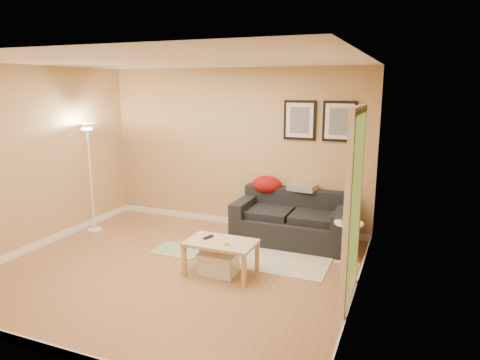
# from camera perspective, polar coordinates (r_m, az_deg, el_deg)

# --- Properties ---
(floor) EXTENTS (4.50, 4.50, 0.00)m
(floor) POSITION_cam_1_polar(r_m,az_deg,el_deg) (5.74, -8.47, -11.55)
(floor) COLOR #A36745
(floor) RESTS_ON ground
(ceiling) EXTENTS (4.50, 4.50, 0.00)m
(ceiling) POSITION_cam_1_polar(r_m,az_deg,el_deg) (5.26, -9.41, 15.30)
(ceiling) COLOR white
(ceiling) RESTS_ON wall_back
(wall_back) EXTENTS (4.50, 0.00, 4.50)m
(wall_back) POSITION_cam_1_polar(r_m,az_deg,el_deg) (7.12, -0.62, 4.18)
(wall_back) COLOR tan
(wall_back) RESTS_ON ground
(wall_front) EXTENTS (4.50, 0.00, 4.50)m
(wall_front) POSITION_cam_1_polar(r_m,az_deg,el_deg) (3.83, -24.46, -4.20)
(wall_front) COLOR tan
(wall_front) RESTS_ON ground
(wall_left) EXTENTS (0.00, 4.00, 4.00)m
(wall_left) POSITION_cam_1_polar(r_m,az_deg,el_deg) (6.78, -25.49, 2.55)
(wall_left) COLOR tan
(wall_left) RESTS_ON ground
(wall_right) EXTENTS (0.00, 4.00, 4.00)m
(wall_right) POSITION_cam_1_polar(r_m,az_deg,el_deg) (4.63, 15.72, -0.78)
(wall_right) COLOR tan
(wall_right) RESTS_ON ground
(baseboard_back) EXTENTS (4.50, 0.02, 0.10)m
(baseboard_back) POSITION_cam_1_polar(r_m,az_deg,el_deg) (7.39, -0.63, -5.47)
(baseboard_back) COLOR white
(baseboard_back) RESTS_ON ground
(baseboard_front) EXTENTS (4.50, 0.02, 0.10)m
(baseboard_front) POSITION_cam_1_polar(r_m,az_deg,el_deg) (4.34, -22.79, -20.20)
(baseboard_front) COLOR white
(baseboard_front) RESTS_ON ground
(baseboard_left) EXTENTS (0.02, 4.00, 0.10)m
(baseboard_left) POSITION_cam_1_polar(r_m,az_deg,el_deg) (7.07, -24.48, -7.48)
(baseboard_left) COLOR white
(baseboard_left) RESTS_ON ground
(baseboard_right) EXTENTS (0.02, 4.00, 0.10)m
(baseboard_right) POSITION_cam_1_polar(r_m,az_deg,el_deg) (5.06, 14.75, -14.69)
(baseboard_right) COLOR white
(baseboard_right) RESTS_ON ground
(sofa) EXTENTS (1.70, 0.90, 0.75)m
(sofa) POSITION_cam_1_polar(r_m,az_deg,el_deg) (6.53, 6.89, -5.00)
(sofa) COLOR black
(sofa) RESTS_ON ground
(red_throw) EXTENTS (0.48, 0.36, 0.28)m
(red_throw) POSITION_cam_1_polar(r_m,az_deg,el_deg) (6.87, 3.58, -0.64)
(red_throw) COLOR maroon
(red_throw) RESTS_ON sofa
(plaid_throw) EXTENTS (0.45, 0.32, 0.10)m
(plaid_throw) POSITION_cam_1_polar(r_m,az_deg,el_deg) (6.72, 8.23, -0.97)
(plaid_throw) COLOR tan
(plaid_throw) RESTS_ON sofa
(framed_print_left) EXTENTS (0.50, 0.04, 0.60)m
(framed_print_left) POSITION_cam_1_polar(r_m,az_deg,el_deg) (6.70, 7.92, 7.85)
(framed_print_left) COLOR black
(framed_print_left) RESTS_ON wall_back
(framed_print_right) EXTENTS (0.50, 0.04, 0.60)m
(framed_print_right) POSITION_cam_1_polar(r_m,az_deg,el_deg) (6.57, 13.04, 7.56)
(framed_print_right) COLOR black
(framed_print_right) RESTS_ON wall_back
(area_rug) EXTENTS (1.25, 0.85, 0.01)m
(area_rug) POSITION_cam_1_polar(r_m,az_deg,el_deg) (5.91, 5.54, -10.71)
(area_rug) COLOR beige
(area_rug) RESTS_ON ground
(green_runner) EXTENTS (0.70, 0.50, 0.01)m
(green_runner) POSITION_cam_1_polar(r_m,az_deg,el_deg) (6.32, -8.16, -9.20)
(green_runner) COLOR #668C4C
(green_runner) RESTS_ON ground
(coffee_table) EXTENTS (0.94, 0.67, 0.43)m
(coffee_table) POSITION_cam_1_polar(r_m,az_deg,el_deg) (5.48, -2.52, -10.21)
(coffee_table) COLOR tan
(coffee_table) RESTS_ON ground
(remote_control) EXTENTS (0.09, 0.17, 0.02)m
(remote_control) POSITION_cam_1_polar(r_m,az_deg,el_deg) (5.52, -4.22, -7.55)
(remote_control) COLOR black
(remote_control) RESTS_ON coffee_table
(tape_roll) EXTENTS (0.07, 0.07, 0.03)m
(tape_roll) POSITION_cam_1_polar(r_m,az_deg,el_deg) (5.28, -1.81, -8.41)
(tape_roll) COLOR yellow
(tape_roll) RESTS_ON coffee_table
(storage_bin) EXTENTS (0.46, 0.34, 0.28)m
(storage_bin) POSITION_cam_1_polar(r_m,az_deg,el_deg) (5.50, -2.85, -10.95)
(storage_bin) COLOR white
(storage_bin) RESTS_ON ground
(side_table) EXTENTS (0.38, 0.38, 0.58)m
(side_table) POSITION_cam_1_polar(r_m,az_deg,el_deg) (5.90, 14.05, -8.12)
(side_table) COLOR white
(side_table) RESTS_ON ground
(book_stack) EXTENTS (0.19, 0.24, 0.07)m
(book_stack) POSITION_cam_1_polar(r_m,az_deg,el_deg) (5.78, 14.29, -5.14)
(book_stack) COLOR teal
(book_stack) RESTS_ON side_table
(floor_lamp) EXTENTS (0.23, 0.23, 1.75)m
(floor_lamp) POSITION_cam_1_polar(r_m,az_deg,el_deg) (7.26, -19.13, -0.14)
(floor_lamp) COLOR white
(floor_lamp) RESTS_ON ground
(doorway) EXTENTS (0.12, 1.01, 2.13)m
(doorway) POSITION_cam_1_polar(r_m,az_deg,el_deg) (4.56, 14.67, -4.50)
(doorway) COLOR white
(doorway) RESTS_ON ground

